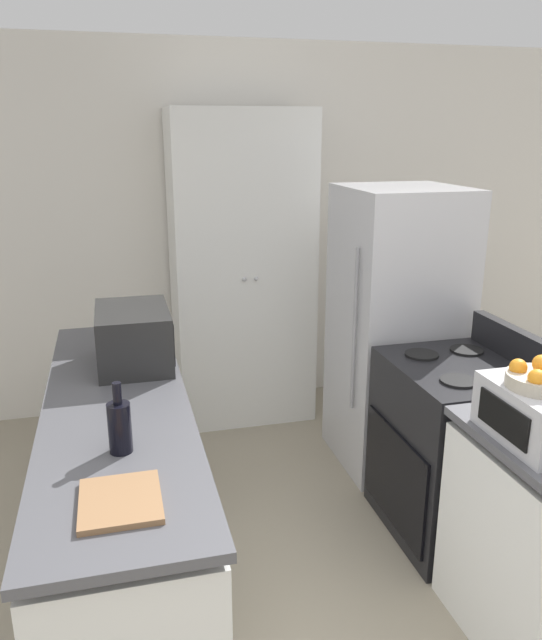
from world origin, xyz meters
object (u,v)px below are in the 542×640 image
(refrigerator, at_px, (396,330))
(toaster_oven, at_px, (539,414))
(wine_bottle, at_px, (120,426))
(fruit_bowl, at_px, (540,377))
(pantry_cabinet, at_px, (242,270))
(stove, at_px, (455,448))
(microwave, at_px, (134,337))

(refrigerator, relative_size, toaster_oven, 4.08)
(wine_bottle, bearing_deg, toaster_oven, -11.15)
(toaster_oven, height_order, fruit_bowl, fruit_bowl)
(pantry_cabinet, bearing_deg, wine_bottle, -112.72)
(refrigerator, bearing_deg, pantry_cabinet, 130.94)
(wine_bottle, bearing_deg, pantry_cabinet, 67.28)
(pantry_cabinet, bearing_deg, toaster_oven, -75.70)
(stove, height_order, wine_bottle, wine_bottle)
(microwave, bearing_deg, wine_bottle, -95.89)
(pantry_cabinet, distance_m, wine_bottle, 2.27)
(stove, height_order, microwave, microwave)
(microwave, relative_size, toaster_oven, 1.16)
(wine_bottle, height_order, fruit_bowl, fruit_bowl)
(pantry_cabinet, bearing_deg, stove, -65.34)
(refrigerator, bearing_deg, toaster_oven, -95.88)
(microwave, bearing_deg, toaster_oven, -39.70)
(stove, bearing_deg, wine_bottle, -164.53)
(stove, bearing_deg, microwave, 164.95)
(refrigerator, xyz_separation_m, fruit_bowl, (-0.17, -1.50, 0.31))
(wine_bottle, xyz_separation_m, fruit_bowl, (1.47, -0.29, 0.15))
(microwave, bearing_deg, fruit_bowl, -39.86)
(wine_bottle, bearing_deg, microwave, 84.11)
(refrigerator, bearing_deg, stove, -90.70)
(stove, xyz_separation_m, refrigerator, (0.01, 0.76, 0.39))
(pantry_cabinet, height_order, stove, pantry_cabinet)
(pantry_cabinet, bearing_deg, microwave, -122.68)
(wine_bottle, bearing_deg, fruit_bowl, -11.08)
(pantry_cabinet, height_order, microwave, pantry_cabinet)
(fruit_bowl, bearing_deg, refrigerator, 83.59)
(microwave, height_order, fruit_bowl, fruit_bowl)
(refrigerator, distance_m, fruit_bowl, 1.54)
(toaster_oven, xyz_separation_m, fruit_bowl, (-0.01, 0.00, 0.14))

